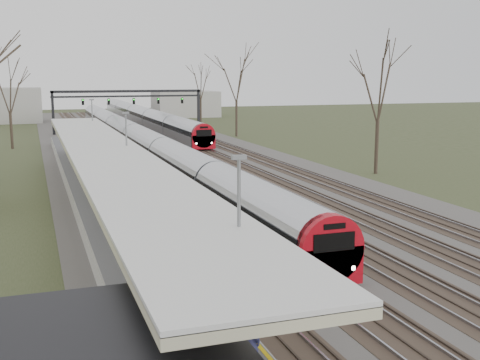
% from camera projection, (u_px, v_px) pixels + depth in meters
% --- Properties ---
extents(track_bed, '(24.00, 160.00, 0.22)m').
position_uv_depth(track_bed, '(178.00, 160.00, 57.67)').
color(track_bed, '#474442').
rests_on(track_bed, ground).
extents(platform, '(3.50, 69.00, 1.00)m').
position_uv_depth(platform, '(99.00, 197.00, 38.30)').
color(platform, '#9E9B93').
rests_on(platform, ground).
extents(canopy, '(4.10, 50.00, 3.11)m').
position_uv_depth(canopy, '(105.00, 152.00, 33.51)').
color(canopy, slate).
rests_on(canopy, platform).
extents(signal_gantry, '(21.00, 0.59, 6.08)m').
position_uv_depth(signal_gantry, '(128.00, 98.00, 84.75)').
color(signal_gantry, black).
rests_on(signal_gantry, ground).
extents(tree_east_far, '(5.00, 5.00, 10.30)m').
position_uv_depth(tree_east_far, '(379.00, 86.00, 48.76)').
color(tree_east_far, '#2D231C').
rests_on(tree_east_far, ground).
extents(train_near, '(2.62, 90.21, 3.05)m').
position_uv_depth(train_near, '(135.00, 138.00, 64.13)').
color(train_near, '#B3B6BE').
rests_on(train_near, ground).
extents(train_far, '(2.62, 75.21, 3.05)m').
position_uv_depth(train_far, '(142.00, 116.00, 99.00)').
color(train_far, '#B3B6BE').
rests_on(train_far, ground).
extents(passenger, '(0.60, 0.74, 1.77)m').
position_uv_depth(passenger, '(250.00, 338.00, 14.52)').
color(passenger, navy).
rests_on(passenger, platform).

